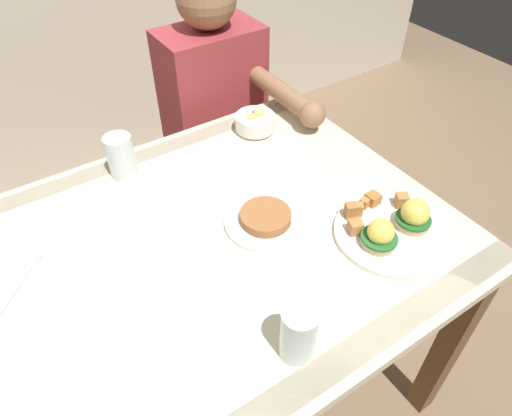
# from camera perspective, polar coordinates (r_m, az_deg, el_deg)

# --- Properties ---
(ground_plane) EXTENTS (6.00, 6.00, 0.00)m
(ground_plane) POSITION_cam_1_polar(r_m,az_deg,el_deg) (1.70, -4.76, -21.65)
(ground_plane) COLOR #7F664C
(dining_table) EXTENTS (1.20, 0.90, 0.74)m
(dining_table) POSITION_cam_1_polar(r_m,az_deg,el_deg) (1.17, -6.55, -8.20)
(dining_table) COLOR beige
(dining_table) RESTS_ON ground_plane
(eggs_benedict_plate) EXTENTS (0.27, 0.27, 0.09)m
(eggs_benedict_plate) POSITION_cam_1_polar(r_m,az_deg,el_deg) (1.13, 16.47, -2.36)
(eggs_benedict_plate) COLOR white
(eggs_benedict_plate) RESTS_ON dining_table
(fruit_bowl) EXTENTS (0.12, 0.12, 0.06)m
(fruit_bowl) POSITION_cam_1_polar(r_m,az_deg,el_deg) (1.42, -0.10, 10.49)
(fruit_bowl) COLOR white
(fruit_bowl) RESTS_ON dining_table
(fork) EXTENTS (0.12, 0.13, 0.00)m
(fork) POSITION_cam_1_polar(r_m,az_deg,el_deg) (1.13, -26.88, -7.76)
(fork) COLOR silver
(fork) RESTS_ON dining_table
(water_glass_near) EXTENTS (0.07, 0.07, 0.12)m
(water_glass_near) POSITION_cam_1_polar(r_m,az_deg,el_deg) (1.29, -16.25, 5.84)
(water_glass_near) COLOR silver
(water_glass_near) RESTS_ON dining_table
(water_glass_far) EXTENTS (0.07, 0.07, 0.12)m
(water_glass_far) POSITION_cam_1_polar(r_m,az_deg,el_deg) (0.88, 5.20, -15.42)
(water_glass_far) COLOR silver
(water_glass_far) RESTS_ON dining_table
(side_plate) EXTENTS (0.20, 0.20, 0.04)m
(side_plate) POSITION_cam_1_polar(r_m,az_deg,el_deg) (1.12, 1.18, -1.44)
(side_plate) COLOR white
(side_plate) RESTS_ON dining_table
(diner_person) EXTENTS (0.34, 0.54, 1.14)m
(diner_person) POSITION_cam_1_polar(r_m,az_deg,el_deg) (1.70, -4.59, 11.46)
(diner_person) COLOR #33333D
(diner_person) RESTS_ON ground_plane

